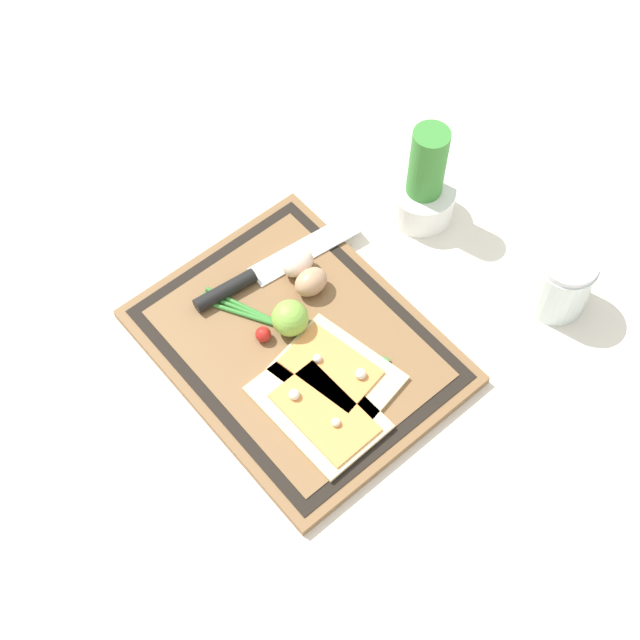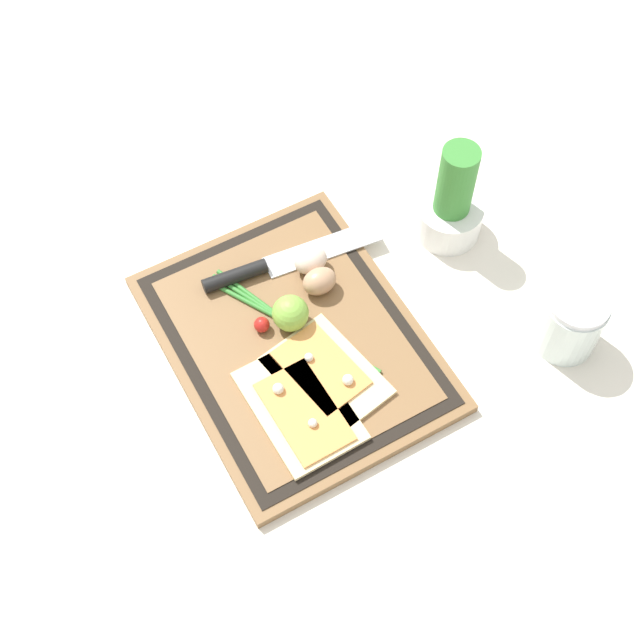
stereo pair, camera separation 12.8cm
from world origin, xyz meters
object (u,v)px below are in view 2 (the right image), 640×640
Objects in this scene: egg_pink at (311,260)px; sauce_jar at (570,324)px; pizza_slice_near at (300,407)px; egg_brown at (319,281)px; herb_pot at (451,205)px; pizza_slice_far at (325,374)px; lime at (290,313)px; cherry_tomato_red at (262,325)px; knife at (264,267)px.

sauce_jar reaches higher than egg_pink.
pizza_slice_near is at bearing -101.94° from sauce_jar.
herb_pot is (-0.01, 0.24, 0.02)m from egg_brown.
egg_pink is 0.48× the size of sauce_jar.
egg_brown is 0.37m from sauce_jar.
egg_brown reaches higher than pizza_slice_far.
cherry_tomato_red is at bearing -105.66° from lime.
egg_pink is 2.25× the size of cherry_tomato_red.
herb_pot is 0.25m from sauce_jar.
knife is 2.68× the size of sauce_jar.
sauce_jar is at bearing 43.42° from egg_pink.
pizza_slice_far is 0.12m from cherry_tomato_red.
sauce_jar is (0.28, 0.27, 0.01)m from egg_pink.
egg_pink reaches higher than pizza_slice_far.
knife is 5.53× the size of egg_pink.
pizza_slice_near is at bearing -63.54° from pizza_slice_far.
herb_pot reaches higher than knife.
lime reaches higher than pizza_slice_far.
knife is 0.07m from egg_pink.
egg_pink reaches higher than cherry_tomato_red.
pizza_slice_far is at bearing 20.74° from cherry_tomato_red.
knife is at bearing -133.43° from sauce_jar.
pizza_slice_far is 0.19m from egg_pink.
egg_pink is 0.29× the size of herb_pot.
cherry_tomato_red is (0.02, -0.11, -0.01)m from egg_brown.
lime is (0.03, -0.07, 0.01)m from egg_brown.
egg_brown reaches higher than cherry_tomato_red.
herb_pot reaches higher than egg_pink.
pizza_slice_far is 0.15m from egg_brown.
herb_pot is at bearing 94.83° from cherry_tomato_red.
sauce_jar is at bearing 71.85° from pizza_slice_far.
pizza_slice_near reaches higher than knife.
pizza_slice_far is (-0.03, 0.06, 0.00)m from pizza_slice_near.
herb_pot is at bearing 115.10° from pizza_slice_far.
lime is at bearing 156.99° from pizza_slice_near.
lime is at bearing -82.35° from herb_pot.
herb_pot reaches higher than pizza_slice_near.
pizza_slice_near is at bearing -15.26° from knife.
knife is 5.53× the size of egg_brown.
pizza_slice_near is 3.56× the size of egg_brown.
lime is at bearing -64.27° from egg_brown.
lime is at bearing -4.71° from knife.
pizza_slice_far is 0.10m from lime.
lime is 2.32× the size of cherry_tomato_red.
egg_brown is at bearing -9.88° from egg_pink.
sauce_jar reaches higher than lime.
lime is (0.10, -0.01, 0.02)m from knife.
pizza_slice_far is 3.41× the size of lime.
pizza_slice_far reaches higher than knife.
pizza_slice_near is at bearing -32.53° from egg_pink.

